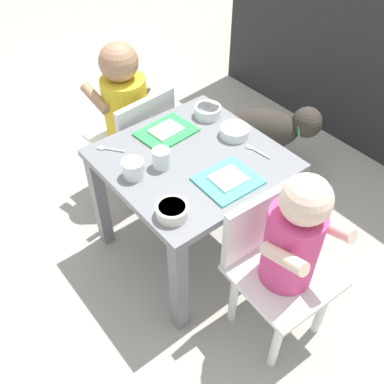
% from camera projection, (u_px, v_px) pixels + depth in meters
% --- Properties ---
extents(ground_plane, '(7.00, 7.00, 0.00)m').
position_uv_depth(ground_plane, '(192.00, 245.00, 1.76)').
color(ground_plane, '#9E998E').
extents(dining_table, '(0.54, 0.55, 0.45)m').
position_uv_depth(dining_table, '(192.00, 176.00, 1.50)').
color(dining_table, slate).
rests_on(dining_table, ground).
extents(seated_child_left, '(0.30, 0.30, 0.68)m').
position_uv_depth(seated_child_left, '(127.00, 106.00, 1.72)').
color(seated_child_left, white).
rests_on(seated_child_left, ground).
extents(seated_child_right, '(0.29, 0.29, 0.67)m').
position_uv_depth(seated_child_right, '(289.00, 243.00, 1.23)').
color(seated_child_right, white).
rests_on(seated_child_right, ground).
extents(dog, '(0.39, 0.40, 0.32)m').
position_uv_depth(dog, '(268.00, 129.00, 1.97)').
color(dog, '#332D28').
rests_on(dog, ground).
extents(food_tray_left, '(0.16, 0.20, 0.02)m').
position_uv_depth(food_tray_left, '(166.00, 132.00, 1.54)').
color(food_tray_left, green).
rests_on(food_tray_left, dining_table).
extents(food_tray_right, '(0.16, 0.18, 0.02)m').
position_uv_depth(food_tray_right, '(228.00, 180.00, 1.36)').
color(food_tray_right, '#4CC6BC').
rests_on(food_tray_right, dining_table).
extents(water_cup_left, '(0.07, 0.07, 0.06)m').
position_uv_depth(water_cup_left, '(133.00, 170.00, 1.36)').
color(water_cup_left, white).
rests_on(water_cup_left, dining_table).
extents(water_cup_right, '(0.06, 0.06, 0.06)m').
position_uv_depth(water_cup_right, '(161.00, 159.00, 1.39)').
color(water_cup_right, white).
rests_on(water_cup_right, dining_table).
extents(cereal_bowl_right_side, '(0.10, 0.10, 0.04)m').
position_uv_depth(cereal_bowl_right_side, '(208.00, 111.00, 1.60)').
color(cereal_bowl_right_side, white).
rests_on(cereal_bowl_right_side, dining_table).
extents(veggie_bowl_near, '(0.10, 0.10, 0.03)m').
position_uv_depth(veggie_bowl_near, '(234.00, 131.00, 1.52)').
color(veggie_bowl_near, white).
rests_on(veggie_bowl_near, dining_table).
extents(cereal_bowl_left_side, '(0.09, 0.09, 0.04)m').
position_uv_depth(cereal_bowl_left_side, '(172.00, 210.00, 1.24)').
color(cereal_bowl_left_side, silver).
rests_on(cereal_bowl_left_side, dining_table).
extents(spoon_by_left_tray, '(0.09, 0.07, 0.01)m').
position_uv_depth(spoon_by_left_tray, '(108.00, 149.00, 1.47)').
color(spoon_by_left_tray, silver).
rests_on(spoon_by_left_tray, dining_table).
extents(spoon_by_right_tray, '(0.10, 0.02, 0.01)m').
position_uv_depth(spoon_by_right_tray, '(255.00, 150.00, 1.47)').
color(spoon_by_right_tray, silver).
rests_on(spoon_by_right_tray, dining_table).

